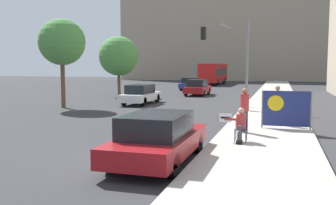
{
  "coord_description": "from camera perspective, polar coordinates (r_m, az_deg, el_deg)",
  "views": [
    {
      "loc": [
        3.91,
        -9.79,
        2.73
      ],
      "look_at": [
        -0.61,
        5.26,
        1.22
      ],
      "focal_mm": 40.0,
      "sensor_mm": 36.0,
      "label": 1
    }
  ],
  "objects": [
    {
      "name": "ground_plane",
      "position": [
        10.89,
        -4.94,
        -9.06
      ],
      "size": [
        160.0,
        160.0,
        0.0
      ],
      "primitive_type": "plane",
      "color": "#303033"
    },
    {
      "name": "sidewalk_curb",
      "position": [
        24.93,
        15.54,
        -0.79
      ],
      "size": [
        3.56,
        90.0,
        0.17
      ],
      "primitive_type": "cube",
      "color": "#A8A399",
      "rests_on": "ground_plane"
    },
    {
      "name": "building_backdrop_far",
      "position": [
        78.91,
        12.6,
        12.27
      ],
      "size": [
        52.0,
        12.0,
        24.42
      ],
      "color": "gray",
      "rests_on": "ground_plane"
    },
    {
      "name": "seated_protester",
      "position": [
        12.99,
        10.94,
        -3.23
      ],
      "size": [
        0.94,
        0.77,
        1.16
      ],
      "rotation": [
        0.0,
        0.0,
        -0.32
      ],
      "color": "#474C56",
      "rests_on": "sidewalk_curb"
    },
    {
      "name": "jogger_on_sidewalk",
      "position": [
        14.81,
        11.57,
        -1.11
      ],
      "size": [
        0.34,
        0.34,
        1.73
      ],
      "rotation": [
        0.0,
        0.0,
        2.47
      ],
      "color": "#424247",
      "rests_on": "sidewalk_curb"
    },
    {
      "name": "pedestrian_behind",
      "position": [
        17.19,
        16.31,
        -0.32
      ],
      "size": [
        0.34,
        0.34,
        1.73
      ],
      "rotation": [
        0.0,
        0.0,
        6.1
      ],
      "color": "#424247",
      "rests_on": "sidewalk_curb"
    },
    {
      "name": "protest_banner",
      "position": [
        16.12,
        17.51,
        -0.91
      ],
      "size": [
        1.97,
        0.06,
        1.57
      ],
      "color": "slate",
      "rests_on": "sidewalk_curb"
    },
    {
      "name": "traffic_light_pole",
      "position": [
        24.49,
        9.4,
        8.07
      ],
      "size": [
        3.11,
        2.88,
        5.44
      ],
      "color": "slate",
      "rests_on": "sidewalk_curb"
    },
    {
      "name": "parked_car_curbside",
      "position": [
        10.72,
        -1.51,
        -5.37
      ],
      "size": [
        1.88,
        4.63,
        1.41
      ],
      "color": "maroon",
      "rests_on": "ground_plane"
    },
    {
      "name": "car_on_road_nearest",
      "position": [
        27.35,
        -4.15,
        1.25
      ],
      "size": [
        1.7,
        4.73,
        1.43
      ],
      "color": "silver",
      "rests_on": "ground_plane"
    },
    {
      "name": "car_on_road_midblock",
      "position": [
        35.72,
        4.52,
        2.3
      ],
      "size": [
        1.83,
        4.48,
        1.51
      ],
      "color": "maroon",
      "rests_on": "ground_plane"
    },
    {
      "name": "car_on_road_distant",
      "position": [
        43.91,
        3.44,
        2.87
      ],
      "size": [
        1.76,
        4.65,
        1.46
      ],
      "color": "navy",
      "rests_on": "ground_plane"
    },
    {
      "name": "city_bus_on_road",
      "position": [
        57.56,
        6.95,
        4.54
      ],
      "size": [
        2.58,
        11.27,
        3.14
      ],
      "color": "red",
      "rests_on": "ground_plane"
    },
    {
      "name": "street_tree_near_curb",
      "position": [
        25.8,
        -15.87,
        8.81
      ],
      "size": [
        3.05,
        3.05,
        5.87
      ],
      "color": "brown",
      "rests_on": "ground_plane"
    },
    {
      "name": "street_tree_midblock",
      "position": [
        34.79,
        -7.52,
        7.02
      ],
      "size": [
        3.62,
        3.62,
        5.51
      ],
      "color": "brown",
      "rests_on": "ground_plane"
    }
  ]
}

